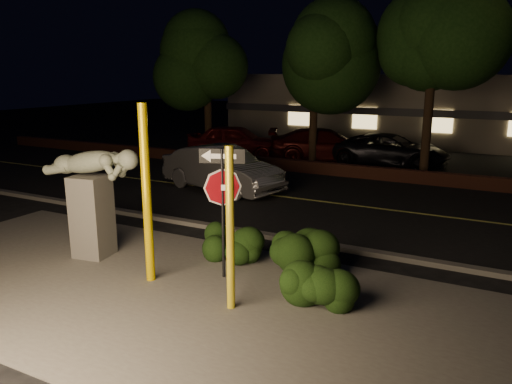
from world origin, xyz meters
TOP-DOWN VIEW (x-y plane):
  - ground at (0.00, 10.00)m, footprint 90.00×90.00m
  - patio at (0.00, -1.00)m, footprint 14.00×6.00m
  - road at (0.00, 7.00)m, footprint 80.00×8.00m
  - lane_marking at (0.00, 7.00)m, footprint 80.00×0.12m
  - curb at (0.00, 2.90)m, footprint 80.00×0.25m
  - brick_wall at (0.00, 11.30)m, footprint 40.00×0.35m
  - parking_lot at (0.00, 17.00)m, footprint 40.00×12.00m
  - building at (0.00, 24.99)m, footprint 22.00×10.20m
  - tree_far_a at (-8.00, 13.00)m, footprint 4.60×4.60m
  - tree_far_b at (-2.50, 13.20)m, footprint 5.20×5.20m
  - tree_far_c at (2.50, 12.80)m, footprint 4.80×4.80m
  - yellow_pole_left at (-0.65, -0.60)m, footprint 0.18×0.18m
  - yellow_pole_right at (1.43, -0.92)m, footprint 0.15×0.15m
  - signpost at (0.60, 0.21)m, footprint 0.86×0.35m
  - sculpture at (-2.66, -0.08)m, footprint 2.38×0.99m
  - hedge_center at (0.25, 1.18)m, footprint 1.85×1.41m
  - hedge_right at (2.12, 1.19)m, footprint 2.00×1.37m
  - hedge_far_right at (2.83, -0.14)m, footprint 1.56×1.19m
  - silver_sedan at (-3.49, 6.86)m, footprint 5.07×2.86m
  - parked_car_red at (-6.69, 13.42)m, footprint 5.08×3.22m
  - parked_car_darkred at (-2.27, 14.28)m, footprint 5.75×4.03m
  - parked_car_dark at (0.72, 14.62)m, footprint 5.17×2.42m

SIDE VIEW (x-z plane):
  - ground at x=0.00m, z-range 0.00..0.00m
  - road at x=0.00m, z-range 0.00..0.01m
  - parking_lot at x=0.00m, z-range 0.00..0.01m
  - patio at x=0.00m, z-range 0.00..0.02m
  - lane_marking at x=0.00m, z-range 0.02..0.02m
  - curb at x=0.00m, z-range 0.00..0.12m
  - brick_wall at x=0.00m, z-range 0.00..0.50m
  - hedge_center at x=0.25m, z-range 0.00..0.87m
  - hedge_far_right at x=2.83m, z-range 0.00..0.96m
  - hedge_right at x=2.12m, z-range 0.00..1.19m
  - parked_car_dark at x=0.72m, z-range 0.00..1.43m
  - parked_car_darkred at x=-2.27m, z-range 0.00..1.55m
  - silver_sedan at x=-3.49m, z-range 0.00..1.58m
  - parked_car_red at x=-6.69m, z-range 0.00..1.61m
  - yellow_pole_right at x=1.43m, z-range 0.00..2.96m
  - sculpture at x=-2.66m, z-range 0.30..2.84m
  - yellow_pole_left at x=-0.65m, z-range 0.00..3.60m
  - signpost at x=0.60m, z-range 0.57..3.27m
  - building at x=0.00m, z-range 0.00..4.00m
  - tree_far_a at x=-8.00m, z-range 1.63..9.06m
  - tree_far_c at x=2.50m, z-range 1.74..9.58m
  - tree_far_b at x=-2.50m, z-range 1.85..10.26m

